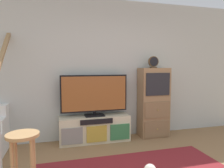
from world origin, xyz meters
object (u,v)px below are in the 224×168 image
at_px(media_console, 95,129).
at_px(television, 94,94).
at_px(bar_stool_near, 23,150).
at_px(side_cabinet, 154,102).
at_px(desk_clock, 153,62).

bearing_deg(media_console, television, 90.00).
height_order(television, bar_stool_near, television).
height_order(side_cabinet, bar_stool_near, side_cabinet).
height_order(television, side_cabinet, side_cabinet).
distance_m(side_cabinet, desk_clock, 0.81).
bearing_deg(side_cabinet, media_console, -179.52).
distance_m(side_cabinet, bar_stool_near, 2.66).
bearing_deg(bar_stool_near, media_console, 54.16).
bearing_deg(television, desk_clock, -1.39).
height_order(side_cabinet, desk_clock, desk_clock).
bearing_deg(television, bar_stool_near, -125.39).
bearing_deg(bar_stool_near, desk_clock, 32.78).
relative_size(television, desk_clock, 5.39).
height_order(television, desk_clock, desk_clock).
bearing_deg(bar_stool_near, television, 54.61).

